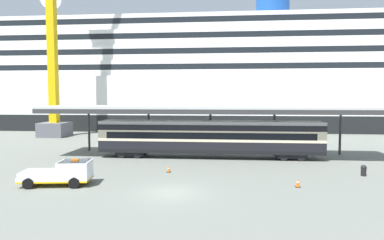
{
  "coord_description": "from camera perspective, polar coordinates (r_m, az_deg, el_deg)",
  "views": [
    {
      "loc": [
        3.47,
        -22.34,
        6.79
      ],
      "look_at": [
        0.68,
        9.44,
        4.5
      ],
      "focal_mm": 30.33,
      "sensor_mm": 36.0,
      "label": 1
    }
  ],
  "objects": [
    {
      "name": "traffic_cone_near",
      "position": [
        26.06,
        18.12,
        -10.44
      ],
      "size": [
        0.36,
        0.36,
        0.68
      ],
      "color": "black",
      "rests_on": "ground"
    },
    {
      "name": "platform_canopy",
      "position": [
        36.28,
        3.13,
        2.05
      ],
      "size": [
        37.98,
        6.28,
        5.73
      ],
      "color": "#B8B8B8",
      "rests_on": "ground"
    },
    {
      "name": "cruise_ship",
      "position": [
        72.1,
        4.01,
        7.25
      ],
      "size": [
        132.23,
        22.39,
        33.66
      ],
      "color": "black",
      "rests_on": "ground"
    },
    {
      "name": "dockside_crane",
      "position": [
        61.06,
        -23.29,
        14.86
      ],
      "size": [
        9.26,
        4.4,
        58.21
      ],
      "color": "#595960",
      "rests_on": "ground"
    },
    {
      "name": "ground_plane",
      "position": [
        23.6,
        -3.75,
        -12.62
      ],
      "size": [
        400.0,
        400.0,
        0.0
      ],
      "primitive_type": "plane",
      "color": "#61665E"
    },
    {
      "name": "quay_bollard",
      "position": [
        31.77,
        27.94,
        -7.77
      ],
      "size": [
        0.48,
        0.48,
        0.96
      ],
      "color": "black",
      "rests_on": "ground"
    },
    {
      "name": "traffic_cone_mid",
      "position": [
        29.57,
        -4.12,
        -8.57
      ],
      "size": [
        0.36,
        0.36,
        0.62
      ],
      "color": "black",
      "rests_on": "ground"
    },
    {
      "name": "service_truck",
      "position": [
        27.12,
        -21.76,
        -8.54
      ],
      "size": [
        5.43,
        2.8,
        2.02
      ],
      "color": "white",
      "rests_on": "ground"
    },
    {
      "name": "train_carriage",
      "position": [
        36.12,
        3.09,
        -3.02
      ],
      "size": [
        24.49,
        2.81,
        4.11
      ],
      "color": "black",
      "rests_on": "ground"
    }
  ]
}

